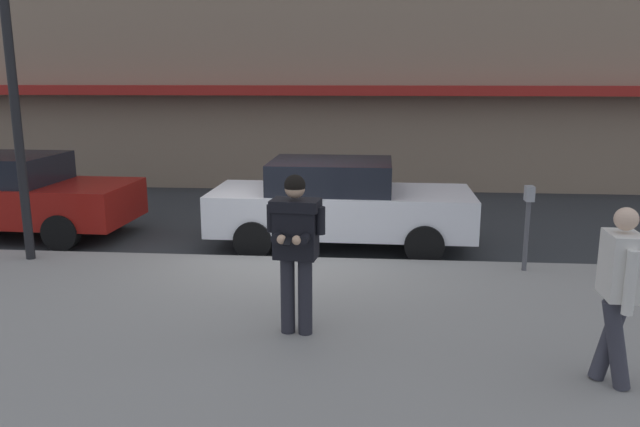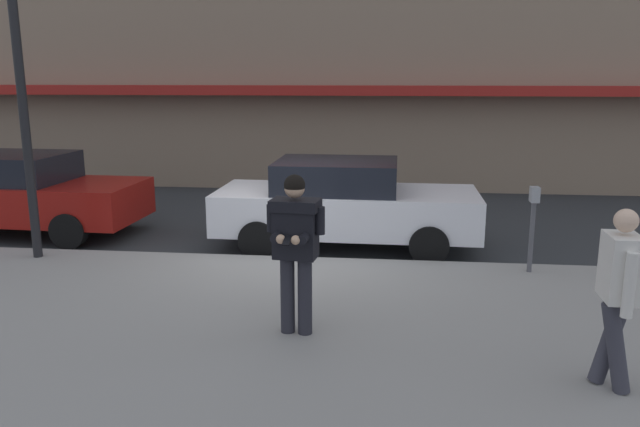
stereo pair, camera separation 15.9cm
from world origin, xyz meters
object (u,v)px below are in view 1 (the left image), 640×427
man_texting_on_phone (296,237)px  parking_meter (528,216)px  parked_sedan_near (10,195)px  parked_sedan_mid (339,203)px  pedestrian_in_light_coat (619,286)px  street_lamp_post (11,64)px

man_texting_on_phone → parking_meter: bearing=39.9°
parked_sedan_near → parked_sedan_mid: same height
pedestrian_in_light_coat → parking_meter: 3.51m
man_texting_on_phone → pedestrian_in_light_coat: size_ratio=1.06×
street_lamp_post → man_texting_on_phone: bearing=-29.2°
parked_sedan_near → man_texting_on_phone: man_texting_on_phone is taller
parked_sedan_mid → pedestrian_in_light_coat: pedestrian_in_light_coat is taller
parked_sedan_mid → parking_meter: (2.85, -1.55, 0.18)m
pedestrian_in_light_coat → street_lamp_post: street_lamp_post is taller
parked_sedan_mid → pedestrian_in_light_coat: size_ratio=2.66×
parked_sedan_near → street_lamp_post: bearing=-53.6°
man_texting_on_phone → street_lamp_post: street_lamp_post is taller
parked_sedan_mid → man_texting_on_phone: (-0.25, -4.13, 0.46)m
man_texting_on_phone → pedestrian_in_light_coat: bearing=-16.6°
parked_sedan_mid → parking_meter: 3.24m
parked_sedan_near → parking_meter: parked_sedan_near is taller
parked_sedan_near → parked_sedan_mid: size_ratio=1.01×
parked_sedan_near → man_texting_on_phone: size_ratio=2.53×
man_texting_on_phone → parked_sedan_near: bearing=143.4°
parked_sedan_near → pedestrian_in_light_coat: (9.00, -5.33, 0.32)m
pedestrian_in_light_coat → parked_sedan_mid: bearing=119.2°
man_texting_on_phone → parking_meter: size_ratio=1.42×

